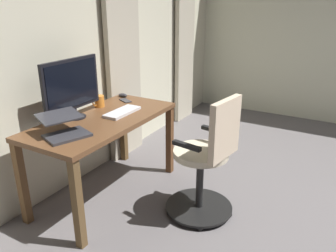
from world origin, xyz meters
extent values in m
cube|color=beige|center=(0.00, -2.79, 1.41)|extent=(5.39, 0.10, 2.81)
cube|color=#BBB29B|center=(-1.81, -2.68, 1.30)|extent=(0.46, 0.06, 2.60)
cube|color=#BBB29B|center=(-0.38, -2.68, 1.30)|extent=(0.53, 0.06, 2.60)
cube|color=brown|center=(0.43, -2.31, 0.72)|extent=(1.38, 0.66, 0.04)
cube|color=brown|center=(-0.22, -2.02, 0.35)|extent=(0.06, 0.06, 0.70)
cube|color=brown|center=(1.08, -2.02, 0.35)|extent=(0.06, 0.06, 0.70)
cube|color=brown|center=(-0.22, -2.60, 0.35)|extent=(0.06, 0.06, 0.70)
cube|color=brown|center=(1.08, -2.60, 0.35)|extent=(0.06, 0.06, 0.70)
cylinder|color=black|center=(0.27, -1.47, 0.04)|extent=(0.56, 0.56, 0.02)
sphere|color=black|center=(0.01, -1.43, 0.03)|extent=(0.05, 0.05, 0.05)
sphere|color=black|center=(0.15, -1.70, 0.03)|extent=(0.05, 0.05, 0.05)
sphere|color=black|center=(0.45, -1.65, 0.03)|extent=(0.05, 0.05, 0.05)
sphere|color=black|center=(0.50, -1.35, 0.03)|extent=(0.05, 0.05, 0.05)
sphere|color=black|center=(0.23, -1.21, 0.03)|extent=(0.05, 0.05, 0.05)
cylinder|color=black|center=(0.27, -1.47, 0.28)|extent=(0.06, 0.06, 0.48)
cylinder|color=beige|center=(0.27, -1.47, 0.54)|extent=(0.50, 0.50, 0.05)
cube|color=beige|center=(0.30, -1.27, 0.79)|extent=(0.38, 0.10, 0.45)
cube|color=black|center=(0.47, -1.50, 0.68)|extent=(0.08, 0.24, 0.03)
cube|color=black|center=(0.07, -1.44, 0.68)|extent=(0.08, 0.24, 0.03)
cylinder|color=black|center=(0.54, -2.52, 0.74)|extent=(0.18, 0.18, 0.01)
cylinder|color=black|center=(0.54, -2.52, 0.78)|extent=(0.04, 0.04, 0.07)
cube|color=black|center=(0.54, -2.53, 1.03)|extent=(0.60, 0.03, 0.42)
cube|color=black|center=(0.54, -2.51, 1.03)|extent=(0.55, 0.01, 0.37)
cube|color=silver|center=(0.25, -2.24, 0.75)|extent=(0.37, 0.15, 0.02)
cube|color=#333338|center=(0.88, -2.27, 0.75)|extent=(0.36, 0.31, 0.02)
cube|color=#333338|center=(0.84, -2.37, 0.87)|extent=(0.36, 0.31, 0.04)
ellipsoid|color=#232328|center=(-0.17, -2.55, 0.76)|extent=(0.06, 0.10, 0.04)
cube|color=#333338|center=(-0.07, -2.44, 0.74)|extent=(0.13, 0.16, 0.01)
cylinder|color=orange|center=(0.20, -2.54, 0.79)|extent=(0.09, 0.09, 0.11)
torus|color=orange|center=(0.26, -2.54, 0.80)|extent=(0.07, 0.01, 0.07)
camera|label=1|loc=(2.49, -0.50, 1.69)|focal=36.05mm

